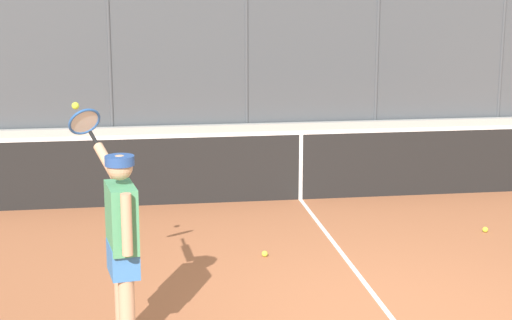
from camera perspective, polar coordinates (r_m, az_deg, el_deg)
The scene contains 6 objects.
ground_plane at distance 7.52m, azimuth 9.36°, elevation -10.72°, with size 60.00×60.00×0.00m, color #A8603D.
fence_backdrop at distance 16.97m, azimuth -0.95°, elevation 7.50°, with size 19.14×1.37×3.39m.
tennis_net at distance 11.14m, azimuth 3.14°, elevation -0.31°, with size 11.10×0.09×1.07m.
tennis_player at distance 6.65m, azimuth -9.41°, elevation -5.28°, with size 0.62×1.30×1.89m.
tennis_ball_near_baseline at distance 10.15m, azimuth 15.75°, elevation -4.71°, with size 0.07×0.07×0.07m, color #CCDB33.
tennis_ball_near_net at distance 8.92m, azimuth 0.62°, elevation -6.58°, with size 0.07×0.07×0.07m, color #C1D138.
Camera 1 is at (2.18, 6.58, 2.92)m, focal length 57.12 mm.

